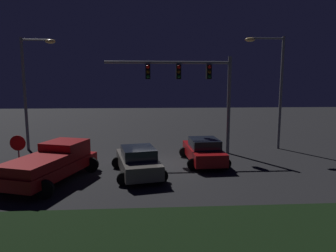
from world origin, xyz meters
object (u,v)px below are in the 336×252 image
object	(u,v)px
car_sedan	(138,161)
pickup_truck	(54,161)
stop_sign	(18,149)
street_lamp_right	(274,79)
street_lamp_left	(31,80)
car_sedan_far	(203,151)
traffic_signal_gantry	(193,81)

from	to	relation	value
car_sedan	pickup_truck	bearing A→B (deg)	88.06
stop_sign	street_lamp_right	bearing A→B (deg)	21.84
car_sedan	street_lamp_left	bearing A→B (deg)	38.37
pickup_truck	car_sedan_far	distance (m)	8.42
street_lamp_left	street_lamp_right	world-z (taller)	street_lamp_right
car_sedan_far	street_lamp_right	bearing A→B (deg)	-59.89
car_sedan	stop_sign	xyz separation A→B (m)	(-5.86, -0.35, 0.82)
car_sedan	street_lamp_left	size ratio (longest dim) A/B	0.59
street_lamp_right	car_sedan	bearing A→B (deg)	-148.53
traffic_signal_gantry	street_lamp_right	world-z (taller)	street_lamp_right
street_lamp_right	street_lamp_left	bearing A→B (deg)	177.79
car_sedan	street_lamp_right	size ratio (longest dim) A/B	0.58
street_lamp_right	stop_sign	xyz separation A→B (m)	(-15.33, -6.14, -3.52)
pickup_truck	car_sedan_far	world-z (taller)	pickup_truck
car_sedan	car_sedan_far	world-z (taller)	same
car_sedan_far	traffic_signal_gantry	bearing A→B (deg)	5.39
street_lamp_right	stop_sign	bearing A→B (deg)	-158.16
car_sedan_far	stop_sign	distance (m)	10.06
car_sedan	stop_sign	distance (m)	5.93
pickup_truck	traffic_signal_gantry	size ratio (longest dim) A/B	0.69
pickup_truck	street_lamp_right	xyz separation A→B (m)	(13.55, 6.47, 4.08)
traffic_signal_gantry	pickup_truck	bearing A→B (deg)	-145.47
car_sedan	street_lamp_right	xyz separation A→B (m)	(9.47, 5.79, 4.34)
pickup_truck	car_sedan	size ratio (longest dim) A/B	1.23
pickup_truck	car_sedan	xyz separation A→B (m)	(4.08, 0.68, -0.26)
car_sedan_far	street_lamp_right	distance (m)	7.98
street_lamp_left	stop_sign	xyz separation A→B (m)	(1.77, -6.80, -3.40)
traffic_signal_gantry	stop_sign	xyz separation A→B (m)	(-9.36, -4.88, -3.34)
traffic_signal_gantry	street_lamp_left	size ratio (longest dim) A/B	1.06
car_sedan	street_lamp_right	world-z (taller)	street_lamp_right
car_sedan_far	street_lamp_left	distance (m)	12.96
pickup_truck	street_lamp_right	size ratio (longest dim) A/B	0.72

